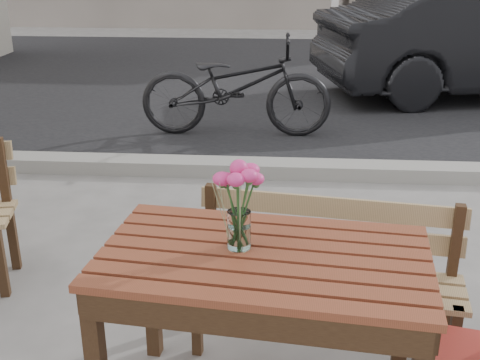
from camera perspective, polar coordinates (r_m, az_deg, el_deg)
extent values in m
cube|color=black|center=(8.98, 4.38, 9.59)|extent=(30.00, 8.00, 0.00)
cube|color=gray|center=(5.11, 4.29, 1.07)|extent=(30.00, 0.25, 0.12)
cube|color=brown|center=(2.26, 2.27, -7.29)|extent=(1.30, 0.85, 0.03)
cube|color=black|center=(2.83, -8.39, -10.00)|extent=(0.07, 0.07, 0.73)
cube|color=black|center=(2.72, 15.26, -12.07)|extent=(0.07, 0.07, 0.73)
cube|color=olive|center=(2.82, 7.96, -9.35)|extent=(1.29, 0.51, 0.03)
cube|color=olive|center=(2.89, 8.49, -3.88)|extent=(1.24, 0.20, 0.34)
cube|color=black|center=(2.89, -4.17, -12.88)|extent=(0.05, 0.05, 0.41)
cube|color=black|center=(2.83, 19.50, -14.97)|extent=(0.05, 0.05, 0.41)
cube|color=black|center=(3.03, -2.74, -7.19)|extent=(0.05, 0.05, 0.76)
cube|color=black|center=(2.98, 19.34, -9.03)|extent=(0.05, 0.05, 0.76)
cylinder|color=white|center=(2.26, -0.09, -4.72)|extent=(0.09, 0.09, 0.15)
cylinder|color=#2B5A27|center=(2.23, -0.09, -3.01)|extent=(0.05, 0.05, 0.30)
cube|color=black|center=(3.55, -21.79, -7.13)|extent=(0.06, 0.06, 0.45)
cube|color=black|center=(3.75, -21.18, -2.34)|extent=(0.06, 0.06, 0.83)
imported|color=black|center=(6.12, -0.41, 8.88)|extent=(1.92, 0.69, 1.01)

